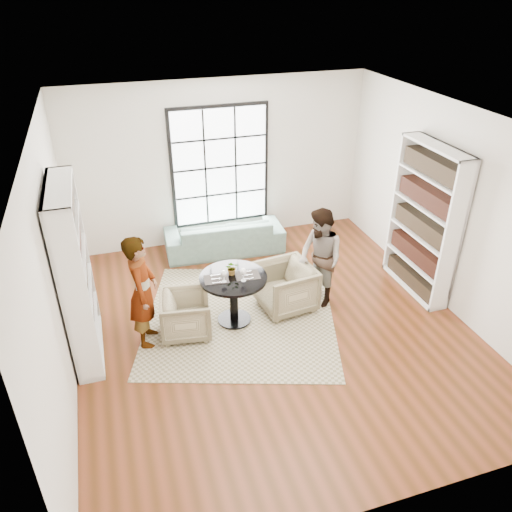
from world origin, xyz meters
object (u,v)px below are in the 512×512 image
object	(u,v)px
armchair_left	(186,315)
person_left	(143,292)
wine_glass_right	(243,272)
flower_centerpiece	(232,268)
armchair_right	(285,287)
wine_glass_left	(224,274)
person_right	(320,258)
pedestal_table	(234,289)
sofa	(224,235)

from	to	relation	value
armchair_left	person_left	xyz separation A→B (m)	(-0.55, -0.00, 0.50)
wine_glass_right	flower_centerpiece	xyz separation A→B (m)	(-0.10, 0.22, -0.04)
armchair_right	wine_glass_right	distance (m)	0.95
armchair_left	wine_glass_left	distance (m)	0.82
person_right	flower_centerpiece	bearing A→B (deg)	-101.58
armchair_right	wine_glass_left	size ratio (longest dim) A/B	4.33
pedestal_table	person_right	world-z (taller)	person_right
armchair_right	wine_glass_left	bearing A→B (deg)	-86.01
sofa	wine_glass_left	size ratio (longest dim) A/B	11.51
sofa	armchair_left	xyz separation A→B (m)	(-1.13, -2.21, 0.01)
wine_glass_left	sofa	bearing A→B (deg)	75.94
pedestal_table	wine_glass_right	xyz separation A→B (m)	(0.11, -0.15, 0.36)
pedestal_table	person_left	size ratio (longest dim) A/B	0.59
wine_glass_right	wine_glass_left	bearing A→B (deg)	169.24
armchair_right	wine_glass_left	world-z (taller)	wine_glass_left
wine_glass_left	flower_centerpiece	world-z (taller)	flower_centerpiece
wine_glass_left	flower_centerpiece	bearing A→B (deg)	45.80
person_right	armchair_left	bearing A→B (deg)	-98.16
armchair_right	pedestal_table	bearing A→B (deg)	-90.35
armchair_left	flower_centerpiece	xyz separation A→B (m)	(0.73, 0.14, 0.56)
armchair_left	person_right	bearing A→B (deg)	-76.66
pedestal_table	sofa	size ratio (longest dim) A/B	0.45
sofa	armchair_left	size ratio (longest dim) A/B	3.06
person_right	flower_centerpiece	world-z (taller)	person_right
sofa	flower_centerpiece	xyz separation A→B (m)	(-0.40, -2.07, 0.56)
sofa	wine_glass_right	size ratio (longest dim) A/B	10.59
armchair_left	person_left	world-z (taller)	person_left
wine_glass_left	wine_glass_right	xyz separation A→B (m)	(0.27, -0.05, 0.01)
flower_centerpiece	armchair_right	bearing A→B (deg)	1.92
armchair_right	person_right	size ratio (longest dim) A/B	0.52
sofa	wine_glass_right	bearing A→B (deg)	86.15
wine_glass_left	person_right	bearing A→B (deg)	7.16
pedestal_table	wine_glass_left	bearing A→B (deg)	-148.54
sofa	armchair_right	xyz separation A→B (m)	(0.43, -2.05, 0.05)
person_left	armchair_right	bearing A→B (deg)	-71.56
flower_centerpiece	person_left	bearing A→B (deg)	-173.70
person_right	wine_glass_right	bearing A→B (deg)	-91.92
pedestal_table	armchair_left	distance (m)	0.76
sofa	wine_glass_right	xyz separation A→B (m)	(-0.30, -2.29, 0.61)
person_right	wine_glass_left	xyz separation A→B (m)	(-1.54, -0.19, 0.13)
armchair_right	flower_centerpiece	xyz separation A→B (m)	(-0.83, -0.03, 0.51)
person_left	person_right	size ratio (longest dim) A/B	1.06
armchair_left	pedestal_table	bearing A→B (deg)	-75.65
person_left	pedestal_table	bearing A→B (deg)	-72.96
pedestal_table	flower_centerpiece	world-z (taller)	flower_centerpiece
sofa	person_left	distance (m)	2.82
armchair_left	flower_centerpiece	world-z (taller)	flower_centerpiece
pedestal_table	armchair_right	distance (m)	0.87
flower_centerpiece	pedestal_table	bearing A→B (deg)	-94.18
armchair_right	person_right	xyz separation A→B (m)	(0.55, 0.00, 0.41)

